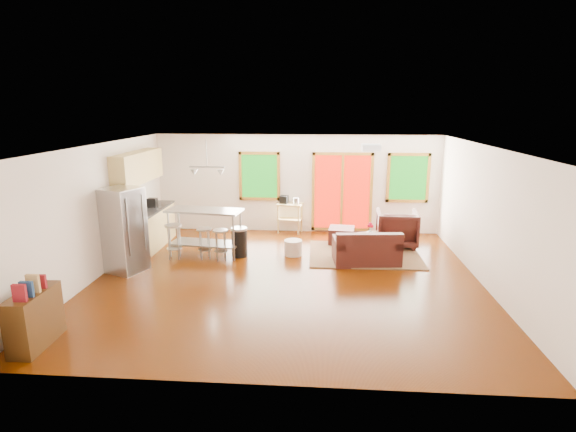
# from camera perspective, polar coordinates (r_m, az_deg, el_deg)

# --- Properties ---
(floor) EXTENTS (7.50, 7.00, 0.02)m
(floor) POSITION_cam_1_polar(r_m,az_deg,el_deg) (8.97, -0.14, -7.99)
(floor) COLOR #371400
(floor) RESTS_ON ground
(ceiling) EXTENTS (7.50, 7.00, 0.02)m
(ceiling) POSITION_cam_1_polar(r_m,az_deg,el_deg) (8.36, -0.16, 8.93)
(ceiling) COLOR white
(ceiling) RESTS_ON ground
(back_wall) EXTENTS (7.50, 0.02, 2.60)m
(back_wall) POSITION_cam_1_polar(r_m,az_deg,el_deg) (12.00, 1.14, 4.11)
(back_wall) COLOR white
(back_wall) RESTS_ON ground
(left_wall) EXTENTS (0.02, 7.00, 2.60)m
(left_wall) POSITION_cam_1_polar(r_m,az_deg,el_deg) (9.61, -23.10, 0.55)
(left_wall) COLOR white
(left_wall) RESTS_ON ground
(right_wall) EXTENTS (0.02, 7.00, 2.60)m
(right_wall) POSITION_cam_1_polar(r_m,az_deg,el_deg) (9.10, 24.19, -0.26)
(right_wall) COLOR white
(right_wall) RESTS_ON ground
(front_wall) EXTENTS (7.50, 0.02, 2.60)m
(front_wall) POSITION_cam_1_polar(r_m,az_deg,el_deg) (5.24, -3.14, -8.88)
(front_wall) COLOR white
(front_wall) RESTS_ON ground
(window_left) EXTENTS (1.10, 0.05, 1.30)m
(window_left) POSITION_cam_1_polar(r_m,az_deg,el_deg) (12.02, -3.65, 5.07)
(window_left) COLOR #10530F
(window_left) RESTS_ON back_wall
(french_doors) EXTENTS (1.60, 0.05, 2.10)m
(french_doors) POSITION_cam_1_polar(r_m,az_deg,el_deg) (11.98, 6.87, 3.03)
(french_doors) COLOR #AA1306
(french_doors) RESTS_ON back_wall
(window_right) EXTENTS (1.10, 0.05, 1.30)m
(window_right) POSITION_cam_1_polar(r_m,az_deg,el_deg) (12.12, 15.01, 4.69)
(window_right) COLOR #10530F
(window_right) RESTS_ON back_wall
(rug) EXTENTS (2.51, 1.94, 0.02)m
(rug) POSITION_cam_1_polar(r_m,az_deg,el_deg) (10.47, 9.66, -4.82)
(rug) COLOR #4E663E
(rug) RESTS_ON floor
(loveseat) EXTENTS (1.47, 0.92, 0.74)m
(loveseat) POSITION_cam_1_polar(r_m,az_deg,el_deg) (9.84, 9.94, -4.31)
(loveseat) COLOR black
(loveseat) RESTS_ON floor
(coffee_table) EXTENTS (1.23, 1.00, 0.43)m
(coffee_table) POSITION_cam_1_polar(r_m,az_deg,el_deg) (10.60, 11.26, -2.63)
(coffee_table) COLOR #371F09
(coffee_table) RESTS_ON floor
(armchair) EXTENTS (1.00, 0.94, 0.97)m
(armchair) POSITION_cam_1_polar(r_m,az_deg,el_deg) (11.15, 13.65, -1.32)
(armchair) COLOR black
(armchair) RESTS_ON floor
(ottoman) EXTENTS (0.67, 0.67, 0.40)m
(ottoman) POSITION_cam_1_polar(r_m,az_deg,el_deg) (11.18, 6.81, -2.49)
(ottoman) COLOR black
(ottoman) RESTS_ON floor
(pouf) EXTENTS (0.45, 0.45, 0.35)m
(pouf) POSITION_cam_1_polar(r_m,az_deg,el_deg) (10.26, 0.66, -4.04)
(pouf) COLOR beige
(pouf) RESTS_ON floor
(vase) EXTENTS (0.21, 0.22, 0.35)m
(vase) POSITION_cam_1_polar(r_m,az_deg,el_deg) (10.38, 10.38, -2.04)
(vase) COLOR silver
(vase) RESTS_ON coffee_table
(book) EXTENTS (0.22, 0.08, 0.30)m
(book) POSITION_cam_1_polar(r_m,az_deg,el_deg) (10.70, 12.74, -1.54)
(book) COLOR maroon
(book) RESTS_ON coffee_table
(cabinets) EXTENTS (0.64, 2.24, 2.30)m
(cabinets) POSITION_cam_1_polar(r_m,az_deg,el_deg) (11.08, -17.72, 0.68)
(cabinets) COLOR tan
(cabinets) RESTS_ON floor
(refrigerator) EXTENTS (0.90, 0.89, 1.74)m
(refrigerator) POSITION_cam_1_polar(r_m,az_deg,el_deg) (9.71, -20.12, -1.68)
(refrigerator) COLOR #B7BABC
(refrigerator) RESTS_ON floor
(island) EXTENTS (1.75, 0.89, 1.06)m
(island) POSITION_cam_1_polar(r_m,az_deg,el_deg) (10.30, -10.52, -0.98)
(island) COLOR #B7BABC
(island) RESTS_ON floor
(cup) EXTENTS (0.13, 0.11, 0.12)m
(cup) POSITION_cam_1_polar(r_m,az_deg,el_deg) (10.15, -8.09, 0.51)
(cup) COLOR white
(cup) RESTS_ON island
(bar_stool_a) EXTENTS (0.42, 0.42, 0.78)m
(bar_stool_a) POSITION_cam_1_polar(r_m,az_deg,el_deg) (10.25, -14.34, -2.14)
(bar_stool_a) COLOR #B7BABC
(bar_stool_a) RESTS_ON floor
(bar_stool_b) EXTENTS (0.43, 0.43, 0.70)m
(bar_stool_b) POSITION_cam_1_polar(r_m,az_deg,el_deg) (10.11, -10.58, -2.51)
(bar_stool_b) COLOR #B7BABC
(bar_stool_b) RESTS_ON floor
(bar_stool_c) EXTENTS (0.42, 0.42, 0.69)m
(bar_stool_c) POSITION_cam_1_polar(r_m,az_deg,el_deg) (9.95, -8.56, -2.72)
(bar_stool_c) COLOR #B7BABC
(bar_stool_c) RESTS_ON floor
(trash_can) EXTENTS (0.42, 0.42, 0.67)m
(trash_can) POSITION_cam_1_polar(r_m,az_deg,el_deg) (10.20, -6.18, -3.28)
(trash_can) COLOR black
(trash_can) RESTS_ON floor
(kitchen_cart) EXTENTS (0.72, 0.54, 1.00)m
(kitchen_cart) POSITION_cam_1_polar(r_m,az_deg,el_deg) (11.97, 0.16, 1.08)
(kitchen_cart) COLOR tan
(kitchen_cart) RESTS_ON floor
(bookshelf) EXTENTS (0.38, 0.92, 1.07)m
(bookshelf) POSITION_cam_1_polar(r_m,az_deg,el_deg) (7.39, -29.50, -11.20)
(bookshelf) COLOR #371F09
(bookshelf) RESTS_ON floor
(ceiling_flush) EXTENTS (0.35, 0.35, 0.12)m
(ceiling_flush) POSITION_cam_1_polar(r_m,az_deg,el_deg) (8.99, 10.49, 8.54)
(ceiling_flush) COLOR white
(ceiling_flush) RESTS_ON ceiling
(pendant_light) EXTENTS (0.80, 0.18, 0.79)m
(pendant_light) POSITION_cam_1_polar(r_m,az_deg,el_deg) (10.23, -10.22, 5.59)
(pendant_light) COLOR gray
(pendant_light) RESTS_ON ceiling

